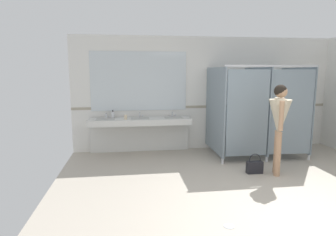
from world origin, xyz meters
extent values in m
cube|color=#B2A899|center=(0.00, 0.00, -0.05)|extent=(6.70, 6.97, 0.10)
cube|color=silver|center=(0.00, 3.25, 1.37)|extent=(6.70, 0.12, 2.74)
cube|color=#9E937F|center=(0.00, 3.18, 1.05)|extent=(6.70, 0.01, 0.06)
cube|color=silver|center=(-1.76, 2.90, 0.77)|extent=(2.35, 0.53, 0.14)
cube|color=silver|center=(-1.76, 3.13, 0.35)|extent=(2.35, 0.08, 0.70)
cube|color=#ADADA8|center=(-2.55, 2.87, 0.79)|extent=(0.42, 0.29, 0.11)
cylinder|color=silver|center=(-2.55, 3.08, 0.89)|extent=(0.04, 0.04, 0.11)
cylinder|color=silver|center=(-2.55, 3.02, 0.94)|extent=(0.03, 0.11, 0.03)
sphere|color=silver|center=(-2.48, 3.09, 0.87)|extent=(0.04, 0.04, 0.04)
cube|color=#ADADA8|center=(-1.76, 2.87, 0.79)|extent=(0.42, 0.29, 0.11)
cylinder|color=silver|center=(-1.76, 3.08, 0.89)|extent=(0.04, 0.04, 0.11)
cylinder|color=silver|center=(-1.76, 3.02, 0.94)|extent=(0.03, 0.11, 0.03)
sphere|color=silver|center=(-1.69, 3.09, 0.87)|extent=(0.04, 0.04, 0.04)
cube|color=#ADADA8|center=(-0.98, 2.87, 0.79)|extent=(0.42, 0.29, 0.11)
cylinder|color=silver|center=(-0.98, 3.08, 0.89)|extent=(0.04, 0.04, 0.11)
cylinder|color=silver|center=(-0.98, 3.02, 0.94)|extent=(0.03, 0.11, 0.03)
sphere|color=silver|center=(-0.91, 3.09, 0.87)|extent=(0.04, 0.04, 0.04)
cube|color=silver|center=(-1.76, 3.17, 1.68)|extent=(2.25, 0.02, 1.38)
cube|color=gray|center=(-0.10, 2.49, 1.06)|extent=(0.03, 1.36, 1.88)
cylinder|color=silver|center=(-0.10, 1.87, 0.06)|extent=(0.05, 0.05, 0.12)
cube|color=gray|center=(0.87, 2.49, 1.06)|extent=(0.03, 1.36, 1.88)
cylinder|color=silver|center=(0.87, 1.87, 0.06)|extent=(0.05, 0.05, 0.12)
cube|color=gray|center=(1.84, 2.49, 1.06)|extent=(0.03, 1.36, 1.88)
cylinder|color=silver|center=(1.84, 1.87, 0.06)|extent=(0.05, 0.05, 0.12)
cube|color=gray|center=(0.38, 1.84, 1.06)|extent=(0.89, 0.03, 1.78)
cube|color=gray|center=(1.36, 1.84, 1.06)|extent=(0.89, 0.09, 1.78)
cube|color=#B7BABF|center=(0.87, 1.84, 2.02)|extent=(2.01, 0.04, 0.04)
cylinder|color=tan|center=(0.73, 1.23, 0.41)|extent=(0.11, 0.11, 0.82)
cylinder|color=tan|center=(0.66, 1.06, 0.41)|extent=(0.11, 0.11, 0.82)
cone|color=beige|center=(0.70, 1.14, 1.06)|extent=(0.52, 0.52, 0.70)
cube|color=beige|center=(0.70, 1.14, 1.38)|extent=(0.32, 0.47, 0.10)
cylinder|color=tan|center=(0.79, 1.38, 1.15)|extent=(0.08, 0.08, 0.53)
cylinder|color=tan|center=(0.60, 0.91, 1.15)|extent=(0.08, 0.08, 0.53)
sphere|color=tan|center=(0.70, 1.14, 1.55)|extent=(0.22, 0.22, 0.22)
sphere|color=black|center=(0.69, 1.15, 1.56)|extent=(0.23, 0.23, 0.23)
cube|color=black|center=(0.32, 1.25, 0.11)|extent=(0.30, 0.13, 0.23)
torus|color=black|center=(0.32, 1.25, 0.27)|extent=(0.23, 0.02, 0.23)
cylinder|color=white|center=(-2.39, 3.06, 0.91)|extent=(0.07, 0.07, 0.14)
cylinder|color=black|center=(-2.39, 3.06, 1.00)|extent=(0.03, 0.03, 0.04)
cylinder|color=beige|center=(-2.09, 2.78, 0.89)|extent=(0.07, 0.07, 0.10)
cylinder|color=#B7BABF|center=(-0.82, -0.51, 0.00)|extent=(0.14, 0.14, 0.01)
camera|label=1|loc=(-2.03, -3.69, 1.90)|focal=30.72mm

